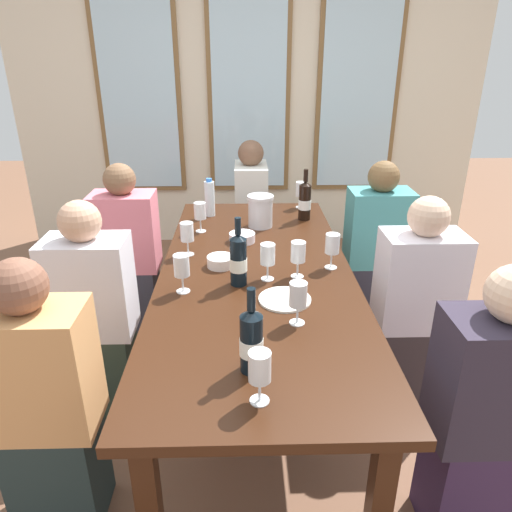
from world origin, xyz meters
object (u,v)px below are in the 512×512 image
dining_table (256,285)px  wine_glass_4 (187,233)px  wine_glass_1 (182,266)px  seated_person_0 (95,317)px  wine_glass_7 (200,212)px  seated_person_3 (375,252)px  seated_person_6 (251,217)px  wine_glass_5 (268,255)px  tasting_bowl_0 (221,261)px  seated_person_1 (414,311)px  white_plate_0 (285,299)px  wine_bottle_2 (251,340)px  wine_glass_8 (260,368)px  seated_person_2 (129,256)px  wine_bottle_0 (305,201)px  water_bottle (210,198)px  wine_glass_2 (298,254)px  seated_person_4 (45,407)px  metal_pitcher (260,211)px  tasting_bowl_1 (242,237)px  wine_bottle_1 (238,259)px  seated_person_5 (485,418)px  wine_glass_6 (301,190)px  wine_glass_0 (332,245)px

dining_table → wine_glass_4: wine_glass_4 is taller
dining_table → wine_glass_1: wine_glass_1 is taller
seated_person_0 → wine_glass_7: bearing=51.4°
seated_person_3 → seated_person_6: (-0.78, 0.72, 0.00)m
wine_glass_5 → wine_glass_7: size_ratio=1.00×
tasting_bowl_0 → seated_person_1: size_ratio=0.12×
white_plate_0 → wine_bottle_2: size_ratio=0.74×
dining_table → seated_person_0: bearing=-176.4°
wine_glass_4 → wine_glass_8: (0.33, -1.12, 0.00)m
wine_glass_8 → white_plate_0: bearing=78.3°
tasting_bowl_0 → seated_person_2: bearing=134.0°
white_plate_0 → wine_bottle_0: size_ratio=0.70×
wine_glass_5 → water_bottle: bearing=109.0°
wine_glass_2 → wine_glass_4: bearing=152.9°
wine_bottle_2 → seated_person_4: size_ratio=0.27×
dining_table → metal_pitcher: 0.65m
seated_person_2 → wine_glass_7: bearing=-16.8°
seated_person_6 → wine_glass_7: bearing=-109.1°
metal_pitcher → tasting_bowl_0: metal_pitcher is taller
metal_pitcher → tasting_bowl_1: 0.28m
wine_bottle_1 → wine_glass_2: wine_bottle_1 is taller
wine_bottle_0 → wine_glass_5: size_ratio=1.81×
water_bottle → seated_person_1: (1.05, -0.86, -0.33)m
water_bottle → seated_person_5: seated_person_5 is taller
wine_glass_8 → seated_person_6: size_ratio=0.16×
water_bottle → seated_person_5: size_ratio=0.22×
wine_glass_4 → wine_glass_1: bearing=-87.2°
wine_glass_8 → wine_glass_5: bearing=85.5°
wine_glass_2 → seated_person_1: bearing=3.8°
wine_glass_1 → wine_glass_6: same height
seated_person_4 → seated_person_6: bearing=69.7°
metal_pitcher → seated_person_5: (0.74, -1.39, -0.31)m
wine_glass_1 → seated_person_6: seated_person_6 is taller
seated_person_5 → wine_glass_2: bearing=130.1°
wine_glass_0 → wine_glass_7: (-0.67, 0.52, 0.00)m
seated_person_6 → tasting_bowl_0: bearing=-97.1°
wine_glass_1 → seated_person_5: size_ratio=0.16×
tasting_bowl_1 → wine_glass_1: (-0.26, -0.58, 0.10)m
wine_glass_7 → seated_person_6: 1.00m
metal_pitcher → water_bottle: 0.38m
wine_bottle_1 → seated_person_6: (0.08, 1.57, -0.33)m
dining_table → wine_glass_8: size_ratio=12.44×
seated_person_2 → wine_glass_6: bearing=15.1°
wine_glass_2 → seated_person_6: 1.55m
tasting_bowl_1 → seated_person_1: size_ratio=0.13×
wine_bottle_0 → seated_person_4: size_ratio=0.28×
seated_person_5 → seated_person_6: (-0.78, 2.20, 0.00)m
wine_bottle_2 → tasting_bowl_0: wine_bottle_2 is taller
seated_person_5 → seated_person_6: 2.34m
white_plate_0 → tasting_bowl_1: bearing=104.9°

